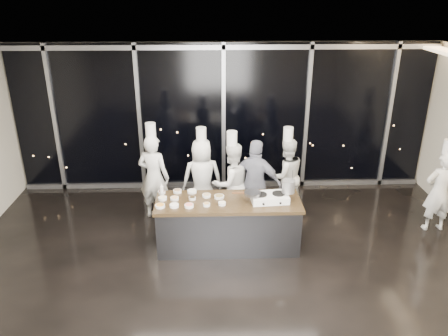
# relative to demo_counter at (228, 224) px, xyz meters

# --- Properties ---
(ground) EXTENTS (9.00, 9.00, 0.00)m
(ground) POSITION_rel_demo_counter_xyz_m (0.00, -0.90, -0.45)
(ground) COLOR black
(ground) RESTS_ON ground
(room_shell) EXTENTS (9.02, 7.02, 3.21)m
(room_shell) POSITION_rel_demo_counter_xyz_m (0.18, -0.90, 1.79)
(room_shell) COLOR beige
(room_shell) RESTS_ON ground
(window_wall) EXTENTS (8.90, 0.11, 3.20)m
(window_wall) POSITION_rel_demo_counter_xyz_m (0.00, 2.53, 1.14)
(window_wall) COLOR black
(window_wall) RESTS_ON ground
(demo_counter) EXTENTS (2.46, 0.86, 0.90)m
(demo_counter) POSITION_rel_demo_counter_xyz_m (0.00, 0.00, 0.00)
(demo_counter) COLOR #333338
(demo_counter) RESTS_ON ground
(stove) EXTENTS (0.65, 0.44, 0.14)m
(stove) POSITION_rel_demo_counter_xyz_m (0.69, -0.03, 0.51)
(stove) COLOR white
(stove) RESTS_ON demo_counter
(frying_pan) EXTENTS (0.50, 0.30, 0.05)m
(frying_pan) POSITION_rel_demo_counter_xyz_m (0.39, -0.06, 0.61)
(frying_pan) COLOR slate
(frying_pan) RESTS_ON stove
(stock_pot) EXTENTS (0.24, 0.24, 0.22)m
(stock_pot) POSITION_rel_demo_counter_xyz_m (1.01, 0.01, 0.70)
(stock_pot) COLOR #A6A6A9
(stock_pot) RESTS_ON stove
(prep_bowls) EXTENTS (1.17, 0.70, 0.05)m
(prep_bowls) POSITION_rel_demo_counter_xyz_m (-0.70, 0.05, 0.47)
(prep_bowls) COLOR white
(prep_bowls) RESTS_ON demo_counter
(squeeze_bottle) EXTENTS (0.06, 0.06, 0.23)m
(squeeze_bottle) POSITION_rel_demo_counter_xyz_m (-1.14, 0.24, 0.56)
(squeeze_bottle) COLOR white
(squeeze_bottle) RESTS_ON demo_counter
(chef_far_left) EXTENTS (0.72, 0.59, 1.94)m
(chef_far_left) POSITION_rel_demo_counter_xyz_m (-1.38, 1.11, 0.42)
(chef_far_left) COLOR silver
(chef_far_left) RESTS_ON ground
(chef_left) EXTENTS (0.84, 0.61, 1.82)m
(chef_left) POSITION_rel_demo_counter_xyz_m (-0.46, 1.18, 0.36)
(chef_left) COLOR silver
(chef_left) RESTS_ON ground
(chef_center) EXTENTS (0.96, 0.87, 1.83)m
(chef_center) POSITION_rel_demo_counter_xyz_m (0.10, 0.91, 0.36)
(chef_center) COLOR silver
(chef_center) RESTS_ON ground
(guest) EXTENTS (1.07, 0.76, 1.69)m
(guest) POSITION_rel_demo_counter_xyz_m (0.55, 0.80, 0.39)
(guest) COLOR #121833
(guest) RESTS_ON ground
(chef_right) EXTENTS (0.88, 0.76, 1.78)m
(chef_right) POSITION_rel_demo_counter_xyz_m (1.19, 1.28, 0.33)
(chef_right) COLOR silver
(chef_right) RESTS_ON ground
(chef_side) EXTENTS (0.59, 0.40, 1.78)m
(chef_side) POSITION_rel_demo_counter_xyz_m (3.88, 0.48, 0.34)
(chef_side) COLOR silver
(chef_side) RESTS_ON ground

